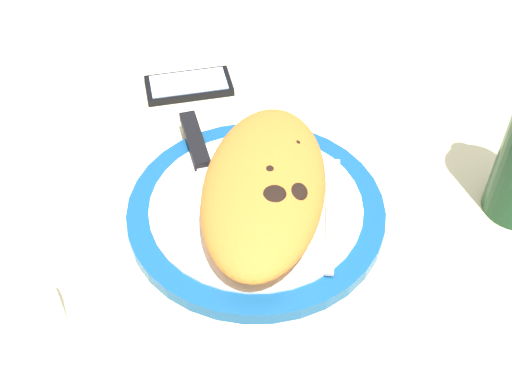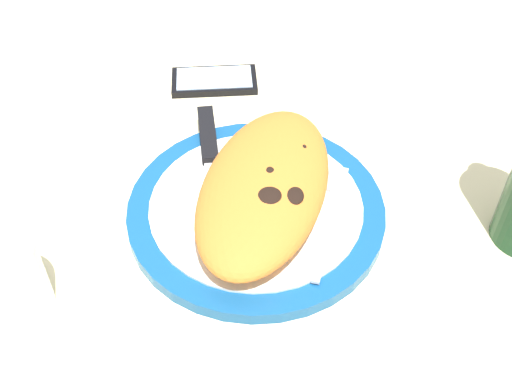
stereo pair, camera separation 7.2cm
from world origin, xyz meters
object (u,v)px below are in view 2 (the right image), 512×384
(plate, at_px, (256,210))
(water_glass, at_px, (5,285))
(calzone, at_px, (264,190))
(fork, at_px, (330,210))
(smartphone, at_px, (214,81))
(knife, at_px, (210,155))

(plate, relative_size, water_glass, 3.19)
(plate, bearing_deg, water_glass, 119.17)
(calzone, bearing_deg, fork, -93.25)
(smartphone, xyz_separation_m, water_glass, (-0.38, 0.17, 0.03))
(plate, xyz_separation_m, fork, (-0.01, -0.08, 0.01))
(plate, distance_m, smartphone, 0.26)
(calzone, relative_size, knife, 1.16)
(calzone, xyz_separation_m, knife, (0.08, 0.07, -0.02))
(plate, xyz_separation_m, knife, (0.08, 0.06, 0.01))
(smartphone, height_order, water_glass, water_glass)
(fork, height_order, smartphone, fork)
(plate, height_order, fork, fork)
(knife, bearing_deg, plate, -142.53)
(plate, distance_m, water_glass, 0.28)
(plate, distance_m, fork, 0.08)
(calzone, height_order, fork, calzone)
(calzone, height_order, knife, calzone)
(knife, distance_m, water_glass, 0.28)
(plate, bearing_deg, knife, 37.47)
(smartphone, bearing_deg, fork, -149.69)
(fork, xyz_separation_m, knife, (0.08, 0.14, 0.00))
(plate, height_order, smartphone, plate)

